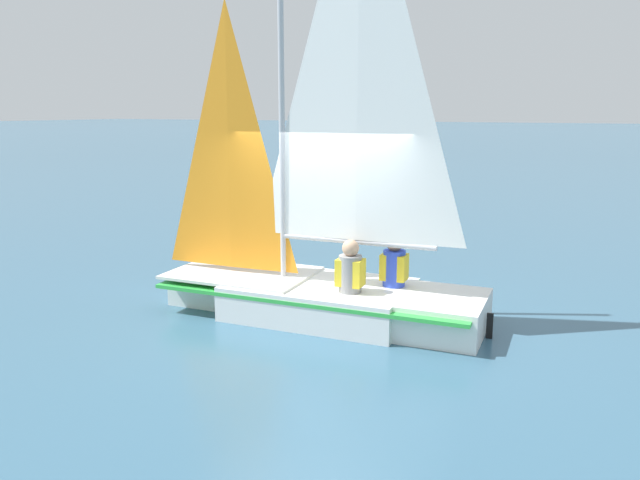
{
  "coord_description": "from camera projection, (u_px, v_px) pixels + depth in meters",
  "views": [
    {
      "loc": [
        3.69,
        -7.35,
        2.8
      ],
      "look_at": [
        0.0,
        0.0,
        1.07
      ],
      "focal_mm": 35.0,
      "sensor_mm": 36.0,
      "label": 1
    }
  ],
  "objects": [
    {
      "name": "ground_plane",
      "position": [
        320.0,
        315.0,
        8.63
      ],
      "size": [
        260.0,
        260.0,
        0.0
      ],
      "primitive_type": "plane",
      "color": "#38607A"
    },
    {
      "name": "sailboat_main",
      "position": [
        322.0,
        256.0,
        8.44
      ],
      "size": [
        4.57,
        1.84,
        6.15
      ],
      "rotation": [
        0.0,
        0.0,
        3.21
      ],
      "color": "white",
      "rests_on": "ground_plane"
    },
    {
      "name": "sailor_helm",
      "position": [
        350.0,
        281.0,
        8.08
      ],
      "size": [
        0.36,
        0.32,
        1.16
      ],
      "rotation": [
        0.0,
        0.0,
        3.21
      ],
      "color": "black",
      "rests_on": "ground_plane"
    },
    {
      "name": "sailor_crew",
      "position": [
        394.0,
        274.0,
        8.36
      ],
      "size": [
        0.36,
        0.32,
        1.16
      ],
      "rotation": [
        0.0,
        0.0,
        3.21
      ],
      "color": "black",
      "rests_on": "ground_plane"
    }
  ]
}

